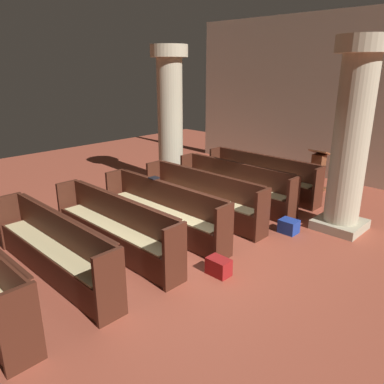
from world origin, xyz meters
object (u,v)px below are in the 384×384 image
at_px(pew_row_2, 202,195).
at_px(pew_row_3, 163,208).
at_px(pew_row_5, 54,246).
at_px(lectern, 317,173).
at_px(pew_row_4, 115,225).
at_px(pillar_aisle_side, 352,135).
at_px(kneeler_box_blue, 289,226).
at_px(kneeler_box_red, 219,267).
at_px(pew_row_0, 262,174).
at_px(pew_row_1, 235,184).
at_px(pillar_far_side, 170,115).
at_px(hymn_book, 154,178).

height_order(pew_row_2, pew_row_3, same).
distance_m(pew_row_5, lectern, 6.87).
relative_size(pew_row_4, pillar_aisle_side, 0.86).
bearing_deg(kneeler_box_blue, lectern, 106.92).
bearing_deg(pew_row_5, kneeler_box_red, 45.23).
relative_size(pew_row_3, pew_row_4, 1.00).
distance_m(pew_row_2, kneeler_box_red, 2.37).
distance_m(pillar_aisle_side, lectern, 2.89).
bearing_deg(pew_row_2, pew_row_3, -90.00).
bearing_deg(pew_row_2, pew_row_0, 90.00).
height_order(pew_row_1, pew_row_5, same).
bearing_deg(pillar_far_side, pew_row_3, -45.51).
bearing_deg(pillar_aisle_side, pew_row_0, 163.13).
distance_m(pew_row_0, pew_row_5, 5.53).
bearing_deg(kneeler_box_red, pillar_aisle_side, 78.76).
distance_m(pew_row_3, pillar_far_side, 3.57).
distance_m(pillar_aisle_side, kneeler_box_red, 3.55).
height_order(pillar_far_side, kneeler_box_red, pillar_far_side).
xyz_separation_m(pew_row_0, pew_row_4, (0.00, -4.42, 0.00)).
relative_size(pew_row_3, pillar_aisle_side, 0.86).
relative_size(pew_row_1, pew_row_2, 1.00).
height_order(pew_row_4, kneeler_box_blue, pew_row_4).
bearing_deg(pew_row_4, kneeler_box_red, 20.86).
distance_m(pew_row_3, pew_row_5, 2.21).
bearing_deg(lectern, pew_row_5, -97.14).
relative_size(lectern, kneeler_box_red, 2.97).
bearing_deg(pew_row_4, pillar_aisle_side, 57.44).
bearing_deg(pew_row_5, hymn_book, 101.05).
distance_m(pew_row_1, pew_row_4, 3.32).
relative_size(pew_row_1, pillar_aisle_side, 0.86).
xyz_separation_m(pew_row_2, pillar_far_side, (-2.32, 1.25, 1.36)).
distance_m(pew_row_2, pillar_aisle_side, 3.11).
height_order(pew_row_0, pew_row_4, same).
height_order(pillar_aisle_side, pillar_far_side, same).
bearing_deg(pew_row_0, pew_row_5, -90.00).
bearing_deg(lectern, pillar_far_side, -144.66).
relative_size(pew_row_2, pew_row_5, 1.00).
distance_m(pew_row_3, kneeler_box_red, 1.85).
bearing_deg(kneeler_box_red, pew_row_1, 123.68).
xyz_separation_m(pew_row_2, pew_row_5, (0.00, -3.32, 0.00)).
xyz_separation_m(pew_row_3, pew_row_5, (0.00, -2.21, 0.00)).
bearing_deg(pew_row_4, pew_row_2, 90.00).
distance_m(pew_row_4, pillar_aisle_side, 4.60).
xyz_separation_m(kneeler_box_red, kneeler_box_blue, (-0.03, 2.14, -0.00)).
height_order(pew_row_2, pew_row_4, same).
xyz_separation_m(pew_row_4, hymn_book, (-0.47, 1.29, 0.47)).
bearing_deg(pew_row_5, pew_row_2, 90.00).
bearing_deg(lectern, pew_row_3, -100.51).
relative_size(hymn_book, kneeler_box_red, 0.50).
bearing_deg(pillar_far_side, pew_row_2, -28.39).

